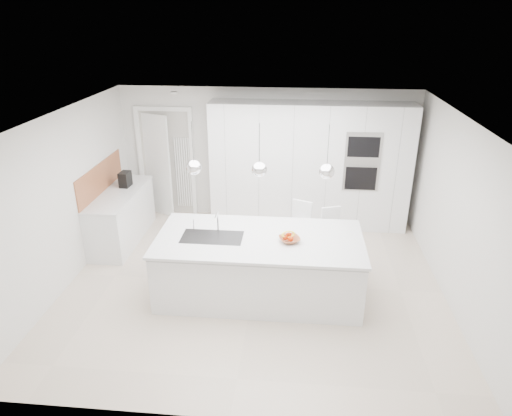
# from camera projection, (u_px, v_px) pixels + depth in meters

# --- Properties ---
(floor) EXTENTS (5.50, 5.50, 0.00)m
(floor) POSITION_uv_depth(u_px,v_px,m) (254.00, 283.00, 6.85)
(floor) COLOR beige
(floor) RESTS_ON ground
(wall_back) EXTENTS (5.50, 0.00, 5.50)m
(wall_back) POSITION_uv_depth(u_px,v_px,m) (267.00, 155.00, 8.64)
(wall_back) COLOR silver
(wall_back) RESTS_ON ground
(wall_left) EXTENTS (0.00, 5.00, 5.00)m
(wall_left) POSITION_uv_depth(u_px,v_px,m) (65.00, 200.00, 6.59)
(wall_left) COLOR silver
(wall_left) RESTS_ON ground
(ceiling) EXTENTS (5.50, 5.50, 0.00)m
(ceiling) POSITION_uv_depth(u_px,v_px,m) (254.00, 117.00, 5.85)
(ceiling) COLOR white
(ceiling) RESTS_ON wall_back
(tall_cabinets) EXTENTS (3.60, 0.60, 2.30)m
(tall_cabinets) POSITION_uv_depth(u_px,v_px,m) (309.00, 166.00, 8.33)
(tall_cabinets) COLOR white
(tall_cabinets) RESTS_ON floor
(oven_stack) EXTENTS (0.62, 0.04, 1.05)m
(oven_stack) POSITION_uv_depth(u_px,v_px,m) (362.00, 162.00, 7.89)
(oven_stack) COLOR #A5A5A8
(oven_stack) RESTS_ON tall_cabinets
(doorway_frame) EXTENTS (1.11, 0.08, 2.13)m
(doorway_frame) POSITION_uv_depth(u_px,v_px,m) (167.00, 164.00, 8.87)
(doorway_frame) COLOR white
(doorway_frame) RESTS_ON floor
(hallway_door) EXTENTS (0.76, 0.38, 2.00)m
(hallway_door) POSITION_uv_depth(u_px,v_px,m) (154.00, 165.00, 8.85)
(hallway_door) COLOR white
(hallway_door) RESTS_ON floor
(radiator) EXTENTS (0.32, 0.04, 1.40)m
(radiator) POSITION_uv_depth(u_px,v_px,m) (183.00, 173.00, 8.90)
(radiator) COLOR white
(radiator) RESTS_ON floor
(left_base_cabinets) EXTENTS (0.60, 1.80, 0.86)m
(left_base_cabinets) POSITION_uv_depth(u_px,v_px,m) (122.00, 217.00, 7.99)
(left_base_cabinets) COLOR white
(left_base_cabinets) RESTS_ON floor
(left_worktop) EXTENTS (0.62, 1.82, 0.04)m
(left_worktop) POSITION_uv_depth(u_px,v_px,m) (119.00, 194.00, 7.81)
(left_worktop) COLOR silver
(left_worktop) RESTS_ON left_base_cabinets
(oak_backsplash) EXTENTS (0.02, 1.80, 0.50)m
(oak_backsplash) POSITION_uv_depth(u_px,v_px,m) (100.00, 178.00, 7.72)
(oak_backsplash) COLOR #AA633D
(oak_backsplash) RESTS_ON wall_left
(island_base) EXTENTS (2.80, 1.20, 0.86)m
(island_base) POSITION_uv_depth(u_px,v_px,m) (259.00, 269.00, 6.40)
(island_base) COLOR white
(island_base) RESTS_ON floor
(island_worktop) EXTENTS (2.84, 1.40, 0.04)m
(island_worktop) POSITION_uv_depth(u_px,v_px,m) (259.00, 239.00, 6.26)
(island_worktop) COLOR silver
(island_worktop) RESTS_ON island_base
(island_sink) EXTENTS (0.84, 0.44, 0.18)m
(island_sink) POSITION_uv_depth(u_px,v_px,m) (212.00, 242.00, 6.30)
(island_sink) COLOR #3F3F42
(island_sink) RESTS_ON island_worktop
(island_tap) EXTENTS (0.02, 0.02, 0.30)m
(island_tap) POSITION_uv_depth(u_px,v_px,m) (218.00, 221.00, 6.38)
(island_tap) COLOR white
(island_tap) RESTS_ON island_worktop
(pendant_left) EXTENTS (0.20, 0.20, 0.20)m
(pendant_left) POSITION_uv_depth(u_px,v_px,m) (194.00, 167.00, 5.88)
(pendant_left) COLOR white
(pendant_left) RESTS_ON ceiling
(pendant_mid) EXTENTS (0.20, 0.20, 0.20)m
(pendant_mid) POSITION_uv_depth(u_px,v_px,m) (259.00, 169.00, 5.81)
(pendant_mid) COLOR white
(pendant_mid) RESTS_ON ceiling
(pendant_right) EXTENTS (0.20, 0.20, 0.20)m
(pendant_right) POSITION_uv_depth(u_px,v_px,m) (327.00, 171.00, 5.74)
(pendant_right) COLOR white
(pendant_right) RESTS_ON ceiling
(fruit_bowl) EXTENTS (0.35, 0.35, 0.07)m
(fruit_bowl) POSITION_uv_depth(u_px,v_px,m) (290.00, 239.00, 6.13)
(fruit_bowl) COLOR #AA633D
(fruit_bowl) RESTS_ON island_worktop
(espresso_machine) EXTENTS (0.17, 0.26, 0.26)m
(espresso_machine) POSITION_uv_depth(u_px,v_px,m) (125.00, 179.00, 8.02)
(espresso_machine) COLOR black
(espresso_machine) RESTS_ON left_worktop
(bar_stool_left) EXTENTS (0.50, 0.57, 1.03)m
(bar_stool_left) POSITION_uv_depth(u_px,v_px,m) (301.00, 235.00, 7.19)
(bar_stool_left) COLOR white
(bar_stool_left) RESTS_ON floor
(bar_stool_right) EXTENTS (0.45, 0.53, 0.98)m
(bar_stool_right) POSITION_uv_depth(u_px,v_px,m) (330.00, 240.00, 7.09)
(bar_stool_right) COLOR white
(bar_stool_right) RESTS_ON floor
(apple_a) EXTENTS (0.07, 0.07, 0.07)m
(apple_a) POSITION_uv_depth(u_px,v_px,m) (291.00, 239.00, 6.07)
(apple_a) COLOR #AB2403
(apple_a) RESTS_ON fruit_bowl
(apple_b) EXTENTS (0.08, 0.08, 0.08)m
(apple_b) POSITION_uv_depth(u_px,v_px,m) (289.00, 235.00, 6.17)
(apple_b) COLOR #AB2403
(apple_b) RESTS_ON fruit_bowl
(apple_c) EXTENTS (0.07, 0.07, 0.07)m
(apple_c) POSITION_uv_depth(u_px,v_px,m) (285.00, 238.00, 6.11)
(apple_c) COLOR #AB2403
(apple_c) RESTS_ON fruit_bowl
(banana_bunch) EXTENTS (0.22, 0.16, 0.19)m
(banana_bunch) POSITION_uv_depth(u_px,v_px,m) (288.00, 234.00, 6.11)
(banana_bunch) COLOR yellow
(banana_bunch) RESTS_ON fruit_bowl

